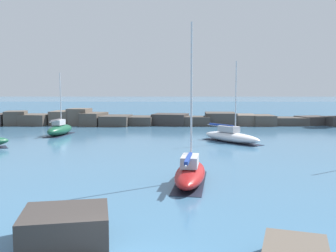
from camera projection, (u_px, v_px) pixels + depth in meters
name	position (u px, v px, depth m)	size (l,w,h in m)	color
open_sea_beyond	(165.00, 107.00, 118.45)	(400.00, 116.00, 0.01)	#2D5B7F
breakwater_jetty	(166.00, 119.00, 58.74)	(69.59, 6.98, 2.59)	#383330
sailboat_moored_0	(60.00, 129.00, 45.54)	(2.47, 6.27, 7.58)	#195138
sailboat_moored_1	(231.00, 136.00, 39.44)	(6.12, 7.33, 8.43)	white
sailboat_moored_4	(190.00, 172.00, 22.12)	(2.59, 6.63, 9.44)	maroon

